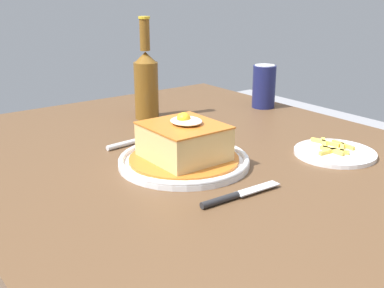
# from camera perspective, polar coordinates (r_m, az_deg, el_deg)

# --- Properties ---
(dining_table) EXTENTS (1.24, 0.94, 0.76)m
(dining_table) POSITION_cam_1_polar(r_m,az_deg,el_deg) (1.03, 2.06, -7.28)
(dining_table) COLOR brown
(dining_table) RESTS_ON ground_plane
(main_plate) EXTENTS (0.26, 0.26, 0.02)m
(main_plate) POSITION_cam_1_polar(r_m,az_deg,el_deg) (0.95, -0.97, -2.01)
(main_plate) COLOR white
(main_plate) RESTS_ON dining_table
(sandwich_meal) EXTENTS (0.22, 0.22, 0.10)m
(sandwich_meal) POSITION_cam_1_polar(r_m,az_deg,el_deg) (0.93, -0.97, 0.09)
(sandwich_meal) COLOR #C66B23
(sandwich_meal) RESTS_ON main_plate
(fork) EXTENTS (0.03, 0.14, 0.01)m
(fork) POSITION_cam_1_polar(r_m,az_deg,el_deg) (1.07, -7.52, 0.17)
(fork) COLOR silver
(fork) RESTS_ON dining_table
(knife) EXTENTS (0.02, 0.17, 0.01)m
(knife) POSITION_cam_1_polar(r_m,az_deg,el_deg) (0.80, 4.73, -6.33)
(knife) COLOR #262628
(knife) RESTS_ON dining_table
(soda_can) EXTENTS (0.07, 0.07, 0.12)m
(soda_can) POSITION_cam_1_polar(r_m,az_deg,el_deg) (1.40, 8.64, 6.86)
(soda_can) COLOR #191E51
(soda_can) RESTS_ON dining_table
(beer_bottle_amber_far) EXTENTS (0.06, 0.06, 0.27)m
(beer_bottle_amber_far) POSITION_cam_1_polar(r_m,az_deg,el_deg) (1.27, -5.53, 7.49)
(beer_bottle_amber_far) COLOR brown
(beer_bottle_amber_far) RESTS_ON dining_table
(side_plate_fries) EXTENTS (0.17, 0.17, 0.02)m
(side_plate_fries) POSITION_cam_1_polar(r_m,az_deg,el_deg) (1.05, 16.75, -0.97)
(side_plate_fries) COLOR white
(side_plate_fries) RESTS_ON dining_table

